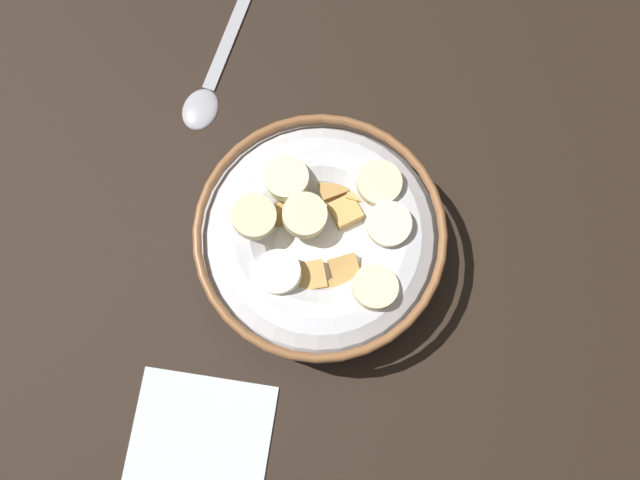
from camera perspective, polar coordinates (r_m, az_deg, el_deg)
name	(u,v)px	position (r cm, az deg, el deg)	size (l,w,h in cm)	color
ground_plane	(320,252)	(46.74, 0.00, -1.11)	(123.66, 123.66, 2.00)	black
cereal_bowl	(320,240)	(42.86, 0.02, 0.01)	(16.86, 16.86, 6.20)	silver
spoon	(210,83)	(50.73, -10.10, 14.06)	(13.91, 3.23, 0.80)	#A5A5AD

